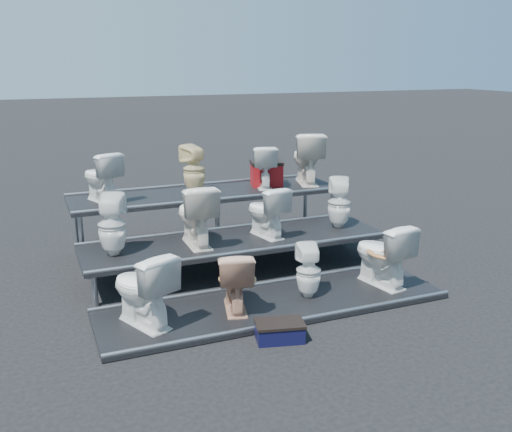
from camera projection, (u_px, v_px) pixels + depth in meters
name	position (u px, v px, depth m)	size (l,w,h in m)	color
ground	(236.00, 271.00, 8.00)	(80.00, 80.00, 0.00)	black
tier_front	(274.00, 304.00, 6.83)	(4.20, 1.20, 0.06)	black
tier_mid	(236.00, 255.00, 7.94)	(4.20, 1.20, 0.46)	black
tier_back	(208.00, 218.00, 9.05)	(4.20, 1.20, 0.86)	black
toilet_0	(142.00, 288.00, 6.14)	(0.47, 0.82, 0.84)	white
toilet_1	(234.00, 280.00, 6.55)	(0.40, 0.71, 0.72)	tan
toilet_2	(309.00, 271.00, 6.90)	(0.30, 0.31, 0.67)	white
toilet_3	(382.00, 254.00, 7.26)	(0.46, 0.81, 0.83)	white
toilet_4	(112.00, 225.00, 7.17)	(0.35, 0.36, 0.79)	white
toilet_5	(196.00, 215.00, 7.56)	(0.47, 0.82, 0.84)	silver
toilet_6	(266.00, 211.00, 7.95)	(0.40, 0.70, 0.72)	white
toilet_7	(339.00, 203.00, 8.37)	(0.33, 0.34, 0.74)	white
toilet_8	(101.00, 177.00, 8.25)	(0.41, 0.71, 0.73)	white
toilet_9	(194.00, 169.00, 8.76)	(0.34, 0.35, 0.75)	beige
toilet_10	(263.00, 166.00, 9.19)	(0.38, 0.67, 0.69)	white
toilet_11	(307.00, 158.00, 9.45)	(0.48, 0.84, 0.86)	silver
red_crate	(266.00, 175.00, 9.35)	(0.49, 0.39, 0.35)	maroon
step_stool	(280.00, 332.00, 6.00)	(0.49, 0.30, 0.18)	black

